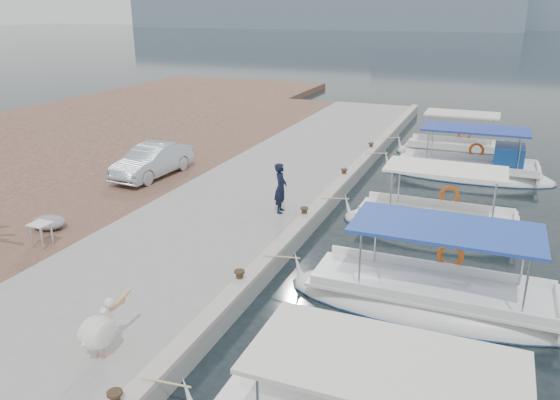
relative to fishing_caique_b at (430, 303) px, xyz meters
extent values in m
plane|color=black|center=(-4.28, 2.09, -0.12)|extent=(400.00, 400.00, 0.00)
cube|color=gray|center=(-7.28, 7.09, 0.13)|extent=(6.00, 40.00, 0.50)
cube|color=#ACA498|center=(-4.50, 7.09, 0.44)|extent=(0.44, 40.00, 0.12)
cube|color=brown|center=(-12.28, 7.09, 0.13)|extent=(4.00, 40.00, 0.50)
cube|color=slate|center=(-64.28, 192.09, 6.88)|extent=(140.00, 40.00, 14.00)
cube|color=silver|center=(-0.12, -5.73, 2.07)|extent=(4.08, 2.08, 0.08)
torus|color=#FF5B0D|center=(0.01, -4.66, 0.88)|extent=(0.68, 0.12, 0.68)
ellipsoid|color=white|center=(-0.01, 0.00, -0.07)|extent=(7.36, 2.33, 1.30)
ellipsoid|color=navy|center=(-0.01, 0.00, -0.09)|extent=(7.40, 2.38, 0.22)
cube|color=white|center=(-0.01, 0.00, 0.43)|extent=(6.03, 2.01, 0.08)
cube|color=#2243AB|center=(0.18, 0.00, 2.07)|extent=(4.42, 2.15, 0.08)
cylinder|color=silver|center=(-1.66, -0.88, 1.23)|extent=(0.05, 0.05, 1.60)
torus|color=#FF5B0D|center=(0.29, 1.11, 0.88)|extent=(0.68, 0.12, 0.68)
ellipsoid|color=white|center=(-0.51, 5.22, -0.07)|extent=(6.35, 2.05, 1.30)
ellipsoid|color=navy|center=(-0.51, 5.22, -0.09)|extent=(6.39, 2.09, 0.22)
cube|color=white|center=(-0.51, 5.22, 0.43)|extent=(5.21, 1.76, 0.08)
cube|color=white|center=(-0.35, 5.22, 2.07)|extent=(3.81, 1.88, 0.08)
cylinder|color=silver|center=(-1.94, 4.45, 1.23)|extent=(0.05, 0.05, 1.60)
torus|color=#FF5B0D|center=(-0.21, 6.19, 0.88)|extent=(0.68, 0.12, 0.68)
ellipsoid|color=white|center=(0.01, 12.12, -0.07)|extent=(7.40, 2.28, 1.30)
ellipsoid|color=navy|center=(0.01, 12.12, -0.09)|extent=(7.44, 2.33, 0.22)
cube|color=white|center=(0.01, 12.12, 0.43)|extent=(6.07, 1.96, 0.08)
cube|color=#1E3296|center=(0.20, 12.12, 2.07)|extent=(4.44, 2.10, 0.08)
cylinder|color=silver|center=(-1.65, 11.27, 1.23)|extent=(0.05, 0.05, 1.60)
torus|color=#FF5B0D|center=(0.31, 13.21, 0.88)|extent=(0.68, 0.12, 0.68)
cube|color=navy|center=(1.68, 12.12, 0.98)|extent=(1.20, 1.60, 1.00)
ellipsoid|color=white|center=(-0.75, 15.63, -0.07)|extent=(5.87, 2.07, 1.30)
ellipsoid|color=navy|center=(-0.75, 15.63, -0.09)|extent=(5.90, 2.11, 0.22)
cube|color=white|center=(-0.75, 15.63, 0.43)|extent=(4.81, 1.78, 0.08)
cube|color=silver|center=(-0.60, 15.63, 2.07)|extent=(3.52, 1.90, 0.08)
cylinder|color=silver|center=(-2.07, 14.86, 1.23)|extent=(0.05, 0.05, 1.60)
torus|color=#FF5B0D|center=(-0.45, 16.62, 0.88)|extent=(0.68, 0.12, 0.68)
cylinder|color=black|center=(-4.63, -6.41, 0.53)|extent=(0.18, 0.18, 0.30)
cylinder|color=black|center=(-4.63, -6.41, 0.68)|extent=(0.28, 0.28, 0.05)
cylinder|color=black|center=(-4.63, -1.41, 0.53)|extent=(0.18, 0.18, 0.30)
cylinder|color=black|center=(-4.63, -1.41, 0.68)|extent=(0.28, 0.28, 0.05)
cylinder|color=black|center=(-4.63, 3.59, 0.53)|extent=(0.18, 0.18, 0.30)
cylinder|color=black|center=(-4.63, 3.59, 0.68)|extent=(0.28, 0.28, 0.05)
cylinder|color=black|center=(-4.63, 8.59, 0.53)|extent=(0.18, 0.18, 0.30)
cylinder|color=black|center=(-4.63, 8.59, 0.68)|extent=(0.28, 0.28, 0.05)
cylinder|color=black|center=(-4.63, 13.59, 0.53)|extent=(0.18, 0.18, 0.30)
cylinder|color=black|center=(-4.63, 13.59, 0.68)|extent=(0.28, 0.28, 0.05)
cylinder|color=tan|center=(-5.94, -5.31, 0.55)|extent=(0.05, 0.05, 0.35)
cylinder|color=tan|center=(-5.77, -5.31, 0.55)|extent=(0.05, 0.05, 0.35)
ellipsoid|color=white|center=(-5.86, -5.31, 0.93)|extent=(0.53, 0.84, 0.64)
cylinder|color=white|center=(-5.84, -5.01, 1.20)|extent=(0.15, 0.30, 0.34)
sphere|color=white|center=(-5.84, -4.92, 1.40)|extent=(0.21, 0.21, 0.21)
cone|color=#EAA566|center=(-5.82, -4.60, 1.30)|extent=(0.13, 0.63, 0.25)
imported|color=black|center=(-5.54, 3.72, 1.24)|extent=(0.53, 0.70, 1.74)
imported|color=#AFBCC8|center=(-12.05, 5.69, 1.04)|extent=(1.67, 4.12, 1.33)
ellipsoid|color=slate|center=(-11.85, -0.39, 0.58)|extent=(1.10, 0.90, 0.40)
cylinder|color=silver|center=(-11.20, -1.75, 0.73)|extent=(0.06, 0.06, 0.70)
cylinder|color=silver|center=(-10.80, -1.75, 0.73)|extent=(0.06, 0.06, 0.70)
cylinder|color=silver|center=(-11.20, -1.35, 0.73)|extent=(0.06, 0.06, 0.70)
cylinder|color=silver|center=(-10.80, -1.35, 0.73)|extent=(0.06, 0.06, 0.70)
cube|color=white|center=(-11.00, -1.55, 1.09)|extent=(0.55, 0.55, 0.03)
camera|label=1|loc=(0.95, -12.63, 7.02)|focal=35.00mm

